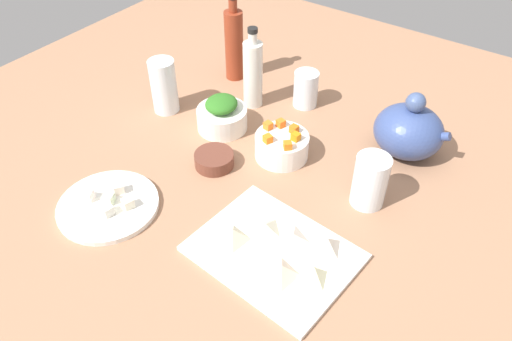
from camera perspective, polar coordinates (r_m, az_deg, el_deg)
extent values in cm
cube|color=#9F7153|center=(113.83, 0.00, -2.45)|extent=(190.00, 190.00, 3.00)
cube|color=silver|center=(99.39, 2.02, -9.36)|extent=(32.50, 25.83, 1.00)
cylinder|color=white|center=(112.36, -16.56, -3.89)|extent=(21.77, 21.77, 1.20)
cylinder|color=white|center=(128.61, -3.90, 5.94)|extent=(12.87, 12.87, 5.68)
cylinder|color=white|center=(119.34, 2.96, 2.80)|extent=(12.90, 12.90, 5.92)
cylinder|color=brown|center=(117.79, -4.81, 1.25)|extent=(9.33, 9.33, 3.29)
ellipsoid|color=#384C84|center=(123.62, 17.05, 4.30)|extent=(16.55, 15.49, 12.62)
sphere|color=#415481|center=(119.09, 17.82, 7.42)|extent=(4.64, 4.64, 4.64)
cylinder|color=#384C84|center=(121.48, 20.21, 3.66)|extent=(5.38, 2.00, 3.93)
cylinder|color=silver|center=(134.15, -0.36, 10.89)|extent=(5.21, 5.21, 18.19)
cylinder|color=silver|center=(129.05, -0.38, 14.93)|extent=(2.34, 2.34, 3.00)
cylinder|color=black|center=(128.12, -0.39, 15.77)|extent=(2.60, 2.60, 1.20)
cylinder|color=maroon|center=(146.26, -2.52, 14.07)|extent=(5.28, 5.28, 20.18)
cylinder|color=maroon|center=(141.12, -2.67, 18.39)|extent=(2.38, 2.38, 3.77)
cylinder|color=white|center=(136.66, 5.72, 9.27)|extent=(6.63, 6.63, 9.92)
cylinder|color=white|center=(134.91, -10.50, 9.48)|extent=(6.91, 6.91, 14.71)
cylinder|color=white|center=(108.08, 12.94, -1.17)|extent=(7.43, 7.43, 12.14)
cube|color=orange|center=(116.13, 4.57, 3.88)|extent=(1.97, 1.97, 1.80)
cube|color=orange|center=(118.44, 4.39, 4.75)|extent=(1.95, 1.95, 1.80)
cube|color=orange|center=(119.26, 1.39, 5.17)|extent=(2.07, 2.07, 1.80)
cube|color=orange|center=(120.10, 2.85, 5.42)|extent=(2.25, 2.25, 1.80)
cube|color=orange|center=(115.19, 1.35, 3.66)|extent=(2.32, 2.32, 1.80)
cube|color=orange|center=(113.48, 3.64, 2.89)|extent=(2.55, 2.55, 1.80)
ellipsoid|color=#2E6E21|center=(126.02, -3.99, 7.62)|extent=(10.01, 10.49, 3.41)
cube|color=white|center=(108.93, -16.64, -4.40)|extent=(2.54, 2.54, 2.20)
cube|color=white|center=(113.49, -18.69, -2.73)|extent=(2.92, 2.92, 2.20)
cube|color=white|center=(113.24, -15.43, -1.97)|extent=(3.07, 3.07, 2.20)
cube|color=#F1E9CD|center=(109.36, -14.45, -3.63)|extent=(2.76, 2.76, 2.20)
cube|color=#E5F5CF|center=(111.43, -16.52, -3.11)|extent=(2.87, 2.87, 2.20)
pyramid|color=beige|center=(99.95, -2.63, -7.33)|extent=(7.32, 7.33, 2.74)
pyramid|color=beige|center=(99.10, 8.14, -8.28)|extent=(6.18, 6.47, 3.06)
pyramid|color=beige|center=(94.52, 2.95, -11.30)|extent=(7.60, 7.74, 2.70)
pyramid|color=beige|center=(100.10, 4.29, -7.65)|extent=(7.18, 7.59, 2.01)
pyramid|color=beige|center=(101.48, 1.12, -6.56)|extent=(5.29, 5.54, 2.11)
pyramid|color=beige|center=(94.59, 6.64, -11.51)|extent=(6.58, 6.31, 2.83)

